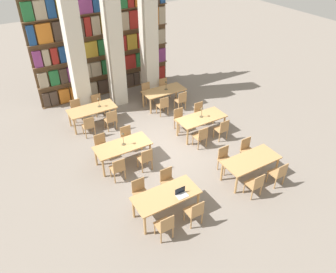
{
  "coord_description": "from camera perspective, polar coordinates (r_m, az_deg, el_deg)",
  "views": [
    {
      "loc": [
        -4.78,
        -8.33,
        7.14
      ],
      "look_at": [
        0.0,
        -0.28,
        0.66
      ],
      "focal_mm": 35.0,
      "sensor_mm": 36.0,
      "label": 1
    }
  ],
  "objects": [
    {
      "name": "chair_2",
      "position": [
        9.07,
        4.69,
        -12.9
      ],
      "size": [
        0.42,
        0.4,
        0.86
      ],
      "color": "tan",
      "rests_on": "ground_plane"
    },
    {
      "name": "chair_13",
      "position": [
        12.77,
        2.08,
        3.13
      ],
      "size": [
        0.42,
        0.4,
        0.86
      ],
      "rotation": [
        0.0,
        0.0,
        3.14
      ],
      "color": "tan",
      "rests_on": "ground_plane"
    },
    {
      "name": "chair_4",
      "position": [
        10.13,
        14.94,
        -8.03
      ],
      "size": [
        0.42,
        0.4,
        0.86
      ],
      "color": "tan",
      "rests_on": "ground_plane"
    },
    {
      "name": "pillar_center",
      "position": [
        13.9,
        -9.55,
        16.89
      ],
      "size": [
        0.61,
        0.61,
        6.0
      ],
      "color": "silver",
      "rests_on": "ground_plane"
    },
    {
      "name": "chair_0",
      "position": [
        8.73,
        -0.54,
        -15.25
      ],
      "size": [
        0.42,
        0.4,
        0.86
      ],
      "color": "tan",
      "rests_on": "ground_plane"
    },
    {
      "name": "ground_plane",
      "position": [
        11.97,
        -0.68,
        -1.95
      ],
      "size": [
        40.0,
        40.0,
        0.0
      ],
      "primitive_type": "plane",
      "color": "gray"
    },
    {
      "name": "desk_lamp_3",
      "position": [
        14.25,
        -0.35,
        9.18
      ],
      "size": [
        0.14,
        0.14,
        0.41
      ],
      "color": "brown",
      "rests_on": "reading_table_5"
    },
    {
      "name": "chair_17",
      "position": [
        13.89,
        -15.59,
        4.56
      ],
      "size": [
        0.42,
        0.4,
        0.86
      ],
      "rotation": [
        0.0,
        0.0,
        3.14
      ],
      "color": "tan",
      "rests_on": "ground_plane"
    },
    {
      "name": "chair_6",
      "position": [
        10.72,
        18.68,
        -6.09
      ],
      "size": [
        0.42,
        0.4,
        0.86
      ],
      "color": "tan",
      "rests_on": "ground_plane"
    },
    {
      "name": "chair_21",
      "position": [
        14.8,
        -3.66,
        7.77
      ],
      "size": [
        0.42,
        0.4,
        0.86
      ],
      "rotation": [
        0.0,
        0.0,
        3.14
      ],
      "color": "tan",
      "rests_on": "ground_plane"
    },
    {
      "name": "chair_20",
      "position": [
        13.69,
        -0.9,
        5.48
      ],
      "size": [
        0.42,
        0.4,
        0.86
      ],
      "color": "tan",
      "rests_on": "ground_plane"
    },
    {
      "name": "chair_23",
      "position": [
        15.18,
        -0.64,
        8.56
      ],
      "size": [
        0.42,
        0.4,
        0.86
      ],
      "rotation": [
        0.0,
        0.0,
        3.14
      ],
      "color": "tan",
      "rests_on": "ground_plane"
    },
    {
      "name": "chair_5",
      "position": [
        10.88,
        9.89,
        -3.81
      ],
      "size": [
        0.42,
        0.4,
        0.86
      ],
      "rotation": [
        0.0,
        0.0,
        3.14
      ],
      "color": "tan",
      "rests_on": "ground_plane"
    },
    {
      "name": "reading_table_3",
      "position": [
        12.44,
        5.85,
        3.01
      ],
      "size": [
        1.86,
        0.85,
        0.73
      ],
      "color": "tan",
      "rests_on": "ground_plane"
    },
    {
      "name": "reading_table_0",
      "position": [
        9.16,
        -0.33,
        -10.47
      ],
      "size": [
        1.86,
        0.85,
        0.73
      ],
      "color": "tan",
      "rests_on": "ground_plane"
    },
    {
      "name": "reading_table_2",
      "position": [
        11.01,
        -7.9,
        -1.85
      ],
      "size": [
        1.86,
        0.85,
        0.73
      ],
      "color": "tan",
      "rests_on": "ground_plane"
    },
    {
      "name": "chair_12",
      "position": [
        11.81,
        5.76,
        0.02
      ],
      "size": [
        0.42,
        0.4,
        0.86
      ],
      "color": "tan",
      "rests_on": "ground_plane"
    },
    {
      "name": "bookshelf_bank",
      "position": [
        15.08,
        -11.2,
        17.0
      ],
      "size": [
        6.28,
        0.35,
        5.5
      ],
      "color": "brown",
      "rests_on": "ground_plane"
    },
    {
      "name": "pillar_right",
      "position": [
        14.53,
        -3.42,
        18.06
      ],
      "size": [
        0.61,
        0.61,
        6.0
      ],
      "color": "silver",
      "rests_on": "ground_plane"
    },
    {
      "name": "chair_18",
      "position": [
        12.92,
        -9.96,
        2.98
      ],
      "size": [
        0.42,
        0.4,
        0.86
      ],
      "color": "tan",
      "rests_on": "ground_plane"
    },
    {
      "name": "chair_22",
      "position": [
        14.1,
        2.27,
        6.38
      ],
      "size": [
        0.42,
        0.4,
        0.86
      ],
      "color": "tan",
      "rests_on": "ground_plane"
    },
    {
      "name": "chair_19",
      "position": [
        14.09,
        -12.16,
        5.55
      ],
      "size": [
        0.42,
        0.4,
        0.86
      ],
      "rotation": [
        0.0,
        0.0,
        3.14
      ],
      "color": "tan",
      "rests_on": "ground_plane"
    },
    {
      "name": "reading_table_5",
      "position": [
        14.35,
        -0.71,
        7.78
      ],
      "size": [
        1.86,
        0.85,
        0.73
      ],
      "color": "tan",
      "rests_on": "ground_plane"
    },
    {
      "name": "chair_14",
      "position": [
        12.31,
        9.39,
        1.31
      ],
      "size": [
        0.42,
        0.4,
        0.86
      ],
      "color": "tan",
      "rests_on": "ground_plane"
    },
    {
      "name": "pillar_left",
      "position": [
        13.44,
        -16.09,
        15.43
      ],
      "size": [
        0.61,
        0.61,
        6.0
      ],
      "color": "silver",
      "rests_on": "ground_plane"
    },
    {
      "name": "reading_table_1",
      "position": [
        10.63,
        14.26,
        -4.24
      ],
      "size": [
        1.86,
        0.85,
        0.73
      ],
      "color": "tan",
      "rests_on": "ground_plane"
    },
    {
      "name": "desk_lamp_2",
      "position": [
        13.19,
        -12.0,
        6.14
      ],
      "size": [
        0.14,
        0.14,
        0.4
      ],
      "color": "brown",
      "rests_on": "reading_table_4"
    },
    {
      "name": "chair_10",
      "position": [
        10.75,
        -3.95,
        -3.82
      ],
      "size": [
        0.42,
        0.4,
        0.86
      ],
      "color": "tan",
      "rests_on": "ground_plane"
    },
    {
      "name": "chair_9",
      "position": [
        11.53,
        -11.5,
        -1.52
      ],
      "size": [
        0.42,
        0.4,
        0.86
      ],
      "rotation": [
        0.0,
        0.0,
        3.14
      ],
      "color": "tan",
      "rests_on": "ground_plane"
    },
    {
      "name": "chair_1",
      "position": [
        9.59,
        -4.86,
        -9.62
      ],
      "size": [
        0.42,
        0.4,
        0.86
      ],
      "rotation": [
        0.0,
        0.0,
        3.14
      ],
      "color": "tan",
      "rests_on": "ground_plane"
    },
    {
      "name": "chair_3",
      "position": [
        9.9,
        0.0,
        -7.73
      ],
      "size": [
        0.42,
        0.4,
        0.86
      ],
      "rotation": [
        0.0,
        0.0,
        3.14
      ],
      "color": "tan",
      "rests_on": "ground_plane"
    },
    {
      "name": "reading_table_4",
      "position": [
        13.29,
        -13.08,
        4.46
      ],
      "size": [
        1.86,
        0.85,
        0.73
      ],
      "color": "tan",
      "rests_on": "ground_plane"
    },
    {
      "name": "chair_8",
      "position": [
        10.46,
        -8.71,
        -5.48
      ],
      "size": [
        0.42,
        0.4,
        0.86
      ],
      "color": "tan",
      "rests_on": "ground_plane"
    },
    {
      "name": "desk_lamp_0",
      "position": [
        10.79,
        -7.85,
        0.04
      ],
      "size": [
        0.14,
        0.14,
        0.49
      ],
      "color": "brown",
      "rests_on": "reading_table_2"
    },
    {
      "name": "chair_7",
      "position": [
        11.43,
        13.63,
        -2.23
      ],
      "size": [
        0.42,
        0.4,
        0.86
      ],
      "rotation": [
        0.0,
        0.0,
        3.14
      ],
      "color": "tan",
      "rests_on": "ground_plane"
    },
    {
      "name": "chair_15",
      "position": [
        13.25,
        5.58,
        4.22
      ],
      "size": [
        0.42,
        0.4,
        0.86
      ],
      "rotation": [
        0.0,
        0.0,
        3.14
      ],
      "color": "tan",
      "rests_on": "ground_plane"
    },
    {
      "name": "chair_11",
      "position": [
        11.8,
        -7.11,
        -0.12
      ],
      "size": [
        0.42,
        0.4,
        0.86
      ],
      "rotation": [
        0.0,
        0.0,
        3.14
      ],
      "color": "tan",
      "rests_on": "ground_plane"
    },
    {
      "name": "desk_lamp_1",
      "position": [
        12.29,
        5.89,
        4.54
      ],
      "size": [
        0.14,
        0.14,
        0.41
      ],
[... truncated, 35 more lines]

